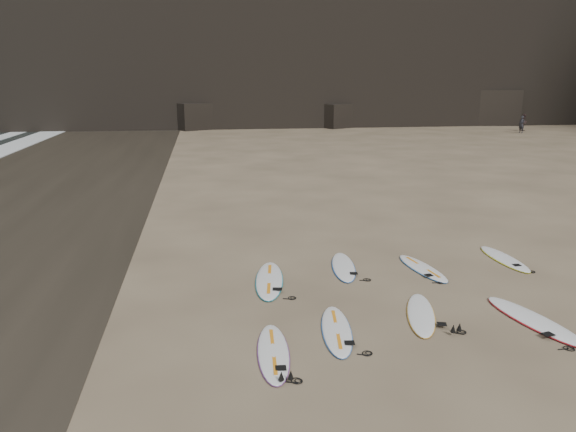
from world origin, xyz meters
The scene contains 11 objects.
ground centered at (0.00, 0.00, 0.00)m, with size 240.00×240.00×0.00m, color #897559.
surfboard_0 centered at (-3.79, -1.09, 0.04)m, with size 0.56×2.34×0.08m, color white.
surfboard_1 centered at (-2.42, -0.36, 0.04)m, with size 0.56×2.35×0.08m, color white.
surfboard_2 centered at (-0.47, 0.13, 0.04)m, with size 0.55×2.31×0.08m, color white.
surfboard_3 centered at (1.72, -0.52, 0.05)m, with size 0.64×2.67×0.10m, color white.
surfboard_5 centered at (-3.42, 2.63, 0.05)m, with size 0.65×2.71×0.10m, color white.
surfboard_6 centered at (-1.35, 3.35, 0.04)m, with size 0.57×2.38×0.09m, color white.
surfboard_7 centered at (0.68, 2.93, 0.04)m, with size 0.55×2.29×0.08m, color white.
surfboard_8 centered at (3.22, 3.34, 0.04)m, with size 0.57×2.36×0.08m, color white.
person_a centered at (23.39, 36.64, 0.77)m, with size 0.56×0.37×1.53m, color #232328.
person_b centered at (24.65, 38.39, 0.79)m, with size 0.77×0.60×1.58m, color black.
Camera 1 is at (-4.92, -10.37, 4.93)m, focal length 35.00 mm.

